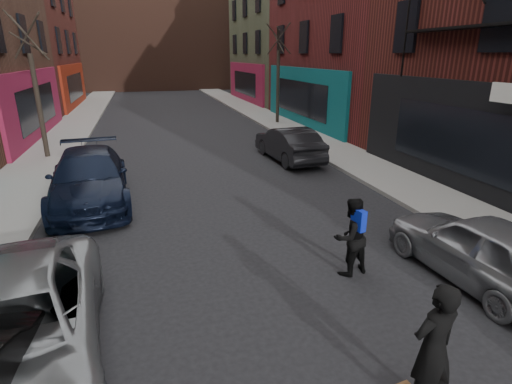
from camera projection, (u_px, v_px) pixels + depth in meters
sidewalk_left at (82, 117)px, 27.99m from camera, size 2.50×84.00×0.13m
sidewalk_right at (253, 111)px, 31.21m from camera, size 2.50×84.00×0.13m
building_far at (152, 32)px, 50.98m from camera, size 40.00×10.00×14.00m
tree_left_far at (34, 77)px, 16.01m from camera, size 2.00×2.00×6.50m
tree_right_far at (278, 67)px, 24.61m from camera, size 2.00×2.00×6.80m
parked_left_far at (7, 335)px, 5.30m from camera, size 2.89×5.40×1.44m
parked_left_end at (89, 178)px, 11.86m from camera, size 2.54×5.47×1.55m
parked_right_far at (483, 249)px, 7.70m from camera, size 1.85×4.14×1.38m
parked_right_end at (289, 144)px, 16.71m from camera, size 1.79×4.37×1.41m
skateboarder at (433, 348)px, 4.70m from camera, size 0.68×0.49×1.73m
pedestrian at (351, 236)px, 7.93m from camera, size 0.90×0.76×1.62m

